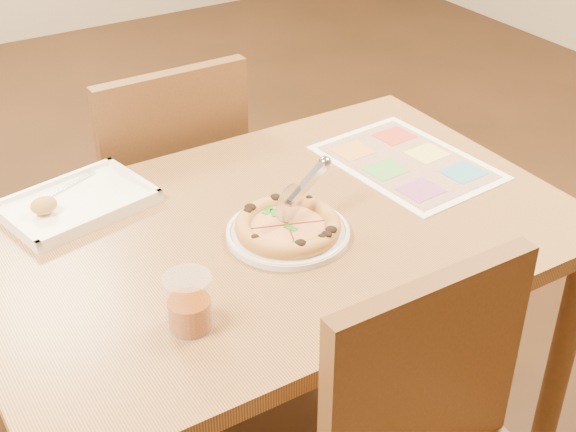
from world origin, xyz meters
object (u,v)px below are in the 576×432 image
pizza_cutter (301,190)px  glass_tumbler (189,306)px  chair_far (165,173)px  menu (407,162)px  dining_table (274,258)px  plate (288,233)px  appetizer_tray (75,205)px  pizza (288,226)px

pizza_cutter → glass_tumbler: bearing=-172.0°
chair_far → menu: bearing=129.1°
dining_table → plate: plate is taller
dining_table → appetizer_tray: appetizer_tray is taller
dining_table → chair_far: bearing=90.0°
pizza_cutter → glass_tumbler: size_ratio=1.48×
pizza → glass_tumbler: size_ratio=2.05×
chair_far → plate: size_ratio=1.78×
pizza → chair_far: bearing=90.5°
appetizer_tray → glass_tumbler: bearing=-85.1°
chair_far → appetizer_tray: chair_far is taller
pizza → appetizer_tray: 0.49m
dining_table → glass_tumbler: bearing=-145.4°
pizza_cutter → glass_tumbler: 0.40m
dining_table → pizza_cutter: size_ratio=7.97×
pizza → pizza_cutter: (0.05, 0.02, 0.06)m
chair_far → glass_tumbler: chair_far is taller
menu → dining_table: bearing=-170.1°
plate → chair_far: bearing=90.6°
plate → pizza_cutter: size_ratio=1.62×
plate → menu: (0.42, 0.12, -0.00)m
pizza_cutter → appetizer_tray: pizza_cutter is taller
plate → pizza_cutter: 0.10m
dining_table → plate: bearing=-82.0°
menu → pizza_cutter: bearing=-165.2°
appetizer_tray → menu: appetizer_tray is taller
plate → pizza: (-0.00, -0.00, 0.02)m
appetizer_tray → chair_far: bearing=41.6°
glass_tumbler → menu: size_ratio=0.26×
chair_far → dining_table: bearing=90.0°
chair_far → pizza_cutter: bearing=94.9°
dining_table → glass_tumbler: (-0.30, -0.21, 0.13)m
dining_table → plate: 0.10m
dining_table → menu: menu is taller
appetizer_tray → pizza: bearing=-44.8°
plate → pizza: size_ratio=1.16×
dining_table → appetizer_tray: 0.46m
pizza_cutter → appetizer_tray: bearing=121.7°
chair_far → menu: (0.43, -0.53, 0.16)m
pizza_cutter → dining_table: bearing=136.2°
dining_table → plate: (0.01, -0.05, 0.09)m
pizza_cutter → plate: bearing=-173.7°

